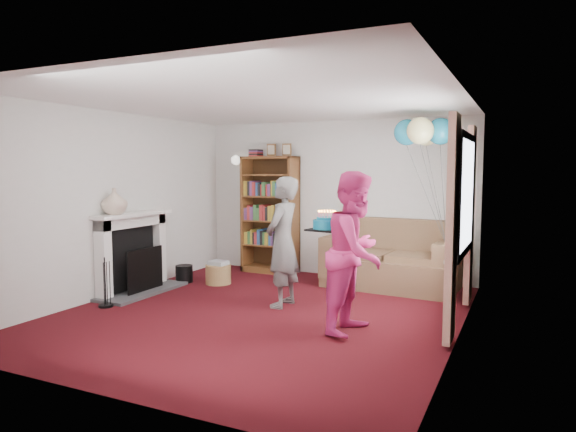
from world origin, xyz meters
The scene contains 16 objects.
ground centered at (0.00, 0.00, 0.00)m, with size 5.00×5.00×0.00m, color black.
wall_back centered at (0.00, 2.51, 1.25)m, with size 4.50×0.02×2.50m, color silver.
wall_left centered at (-2.26, 0.00, 1.25)m, with size 0.02×5.00×2.50m, color silver.
wall_right centered at (2.26, 0.00, 1.25)m, with size 0.02×5.00×2.50m, color silver.
ceiling centered at (0.00, 0.00, 2.50)m, with size 4.50×5.00×0.01m, color white.
fireplace centered at (-2.09, 0.19, 0.51)m, with size 0.55×1.80×1.12m.
window_bay centered at (2.21, 0.60, 1.20)m, with size 0.14×2.02×2.20m.
wall_sconce centered at (-1.75, 2.36, 1.88)m, with size 0.16×0.23×0.16m.
bookcase centered at (-1.04, 2.30, 0.95)m, with size 0.92×0.42×2.14m.
sofa centered at (1.07, 2.08, 0.36)m, with size 1.85×0.98×0.98m.
wicker_basket centered at (-1.34, 1.14, 0.16)m, with size 0.38×0.38×0.35m.
person_striped centered at (0.09, 0.41, 0.82)m, with size 0.60×0.39×1.63m, color black.
person_magenta centered at (1.23, -0.18, 0.85)m, with size 0.83×0.65×1.70m, color #D22A71.
birthday_cake centered at (0.85, -0.03, 1.11)m, with size 0.36×0.36×0.22m.
balloons centered at (1.55, 1.71, 2.22)m, with size 0.79×0.79×1.71m.
mantel_vase centered at (-2.12, -0.15, 1.30)m, with size 0.33×0.33×0.35m, color beige.
Camera 1 is at (2.85, -5.31, 1.72)m, focal length 32.00 mm.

